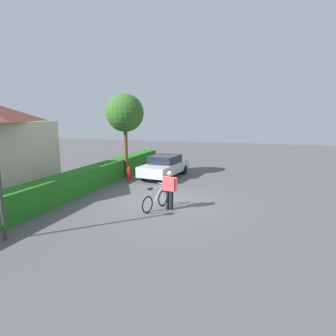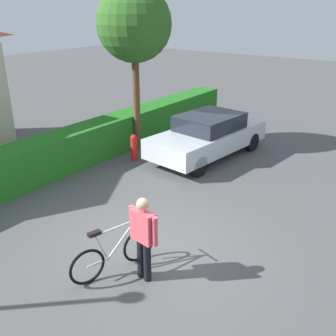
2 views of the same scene
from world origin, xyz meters
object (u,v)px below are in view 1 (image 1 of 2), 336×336
at_px(bicycle, 156,200).
at_px(tree_kerbside, 125,113).
at_px(person_rider, 170,188).
at_px(fire_hydrant, 129,174).
at_px(parked_car_near, 165,166).

bearing_deg(bicycle, tree_kerbside, 36.38).
xyz_separation_m(person_rider, fire_hydrant, (4.10, 3.73, -0.47)).
bearing_deg(bicycle, parked_car_near, 15.11).
bearing_deg(person_rider, bicycle, 107.11).
bearing_deg(fire_hydrant, bicycle, -143.18).
distance_m(bicycle, fire_hydrant, 5.33).
xyz_separation_m(bicycle, person_rider, (0.17, -0.54, 0.51)).
bearing_deg(parked_car_near, fire_hydrant, 134.51).
bearing_deg(person_rider, fire_hydrant, 42.29).
height_order(bicycle, tree_kerbside, tree_kerbside).
height_order(parked_car_near, fire_hydrant, parked_car_near).
bearing_deg(tree_kerbside, bicycle, -143.62).
xyz_separation_m(person_rider, tree_kerbside, (4.97, 4.32, 2.92)).
relative_size(bicycle, person_rider, 1.07).
bearing_deg(parked_car_near, bicycle, -164.89).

